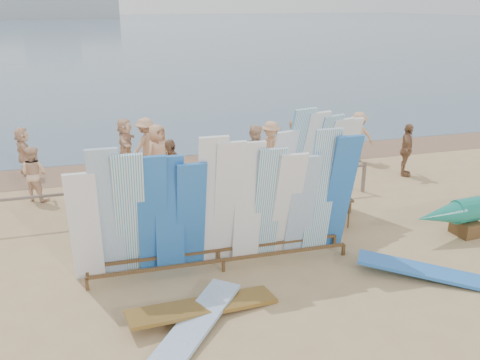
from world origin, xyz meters
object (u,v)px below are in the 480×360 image
object	(u,v)px
main_surfboard_rack	(221,209)
beachgoer_2	(34,174)
beachgoer_6	(158,154)
beachgoer_5	(125,144)
beachgoer_11	(24,151)
vendor_table	(331,211)
beachgoer_7	(295,147)
beach_chair_left	(140,197)
flat_board_c	(204,313)
beachgoer_3	(146,145)
beachgoer_4	(171,171)
beachgoer_extra_0	(358,137)
flat_board_d	(426,278)
side_surfboard_rack	(313,169)
beach_chair_right	(182,188)
beachgoer_10	(406,150)
flat_board_b	(194,333)
beachgoer_9	(271,148)
beachgoer_8	(254,155)
stroller	(217,185)

from	to	relation	value
main_surfboard_rack	beachgoer_2	xyz separation A→B (m)	(-3.97, 5.09, -0.52)
beachgoer_6	main_surfboard_rack	bearing A→B (deg)	-124.34
beachgoer_5	beachgoer_11	size ratio (longest dim) A/B	1.09
vendor_table	beachgoer_7	bearing A→B (deg)	82.66
beach_chair_left	beachgoer_11	world-z (taller)	beachgoer_11
flat_board_c	beachgoer_6	bearing A→B (deg)	-10.79
beachgoer_3	beachgoer_11	bearing A→B (deg)	-50.50
beachgoer_4	beachgoer_7	distance (m)	4.45
beachgoer_extra_0	flat_board_d	bearing A→B (deg)	87.78
side_surfboard_rack	beach_chair_right	world-z (taller)	side_surfboard_rack
flat_board_c	beachgoer_10	xyz separation A→B (m)	(7.74, 5.64, 0.83)
flat_board_b	beach_chair_right	distance (m)	6.35
flat_board_c	beach_chair_right	xyz separation A→B (m)	(0.66, 5.79, 0.24)
flat_board_b	beach_chair_left	xyz separation A→B (m)	(-0.27, 5.88, 0.24)
beachgoer_3	side_surfboard_rack	bearing A→B (deg)	87.77
beach_chair_right	beachgoer_11	xyz separation A→B (m)	(-4.41, 3.31, 0.53)
beachgoer_11	beachgoer_7	bearing A→B (deg)	-121.47
beachgoer_2	beachgoer_5	size ratio (longest dim) A/B	0.91
beachgoer_extra_0	beachgoer_3	distance (m)	7.13
beachgoer_extra_0	beachgoer_9	size ratio (longest dim) A/B	0.99
main_surfboard_rack	beachgoer_8	bearing A→B (deg)	65.49
main_surfboard_rack	flat_board_b	size ratio (longest dim) A/B	2.14
flat_board_d	stroller	size ratio (longest dim) A/B	2.75
main_surfboard_rack	beachgoer_extra_0	xyz separation A→B (m)	(6.35, 5.92, -0.43)
flat_board_d	beachgoer_10	world-z (taller)	beachgoer_10
stroller	beachgoer_6	size ratio (longest dim) A/B	0.54
beachgoer_2	beachgoer_6	size ratio (longest dim) A/B	0.84
beachgoer_6	flat_board_d	bearing A→B (deg)	-98.65
beachgoer_2	beachgoer_9	size ratio (longest dim) A/B	0.89
beachgoer_10	beachgoer_11	size ratio (longest dim) A/B	1.08
beachgoer_9	beachgoer_8	bearing A→B (deg)	-90.62
beach_chair_left	beachgoer_9	distance (m)	4.59
beachgoer_5	side_surfboard_rack	bearing A→B (deg)	-134.08
beachgoer_7	flat_board_b	bearing A→B (deg)	-164.47
beachgoer_3	beachgoer_extra_0	bearing A→B (deg)	135.95
stroller	beachgoer_2	bearing A→B (deg)	-179.48
beachgoer_8	flat_board_c	bearing A→B (deg)	96.31
flat_board_c	beachgoer_2	world-z (taller)	beachgoer_2
beachgoer_2	beach_chair_right	bearing A→B (deg)	-158.77
beachgoer_9	beachgoer_10	bearing A→B (deg)	26.82
flat_board_c	beachgoer_2	distance (m)	7.45
beachgoer_2	beachgoer_4	xyz separation A→B (m)	(3.58, -1.18, 0.12)
vendor_table	beachgoer_2	bearing A→B (deg)	153.82
beachgoer_extra_0	beachgoer_11	xyz separation A→B (m)	(-10.82, 1.61, -0.08)
side_surfboard_rack	beachgoer_5	size ratio (longest dim) A/B	1.75
flat_board_c	beachgoer_9	xyz separation A→B (m)	(3.72, 6.95, 0.86)
beach_chair_left	flat_board_d	bearing A→B (deg)	-50.02
vendor_table	beachgoer_10	distance (m)	4.89
main_surfboard_rack	beachgoer_6	bearing A→B (deg)	96.38
vendor_table	beachgoer_10	world-z (taller)	beachgoer_10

